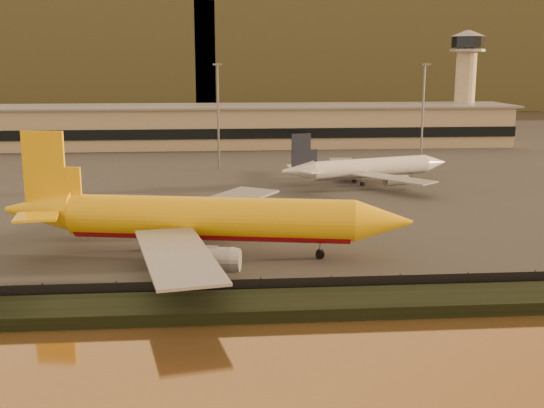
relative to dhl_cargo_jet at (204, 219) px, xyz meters
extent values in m
plane|color=black|center=(12.57, -4.74, -5.23)|extent=(900.00, 900.00, 0.00)
cube|color=black|center=(12.57, -21.74, -4.53)|extent=(320.00, 7.00, 1.40)
cube|color=#2D2D2D|center=(12.57, 90.26, -5.13)|extent=(320.00, 220.00, 0.20)
cube|color=black|center=(12.57, -17.74, -3.93)|extent=(300.00, 0.05, 2.20)
cube|color=tan|center=(12.57, 120.26, 0.97)|extent=(160.00, 22.00, 12.00)
cube|color=black|center=(12.57, 109.06, -0.03)|extent=(160.00, 0.60, 3.00)
cube|color=gray|center=(12.57, 120.26, 7.27)|extent=(164.00, 24.00, 0.60)
cylinder|color=tan|center=(82.57, 126.26, 9.97)|extent=(6.40, 6.40, 30.00)
cylinder|color=black|center=(82.57, 126.26, 26.72)|extent=(10.40, 10.40, 3.50)
cone|color=gray|center=(82.57, 126.26, 29.47)|extent=(11.20, 11.20, 2.00)
cylinder|color=gray|center=(82.57, 126.26, 24.17)|extent=(11.20, 11.20, 0.80)
cylinder|color=slate|center=(2.57, 75.26, 7.47)|extent=(0.50, 0.50, 25.00)
cube|color=slate|center=(2.57, 75.26, 20.17)|extent=(2.20, 2.20, 0.40)
cylinder|color=slate|center=(52.57, 73.26, 7.47)|extent=(0.50, 0.50, 25.00)
cube|color=slate|center=(52.57, 73.26, 20.17)|extent=(2.20, 2.20, 0.40)
cube|color=brown|center=(102.57, 335.26, 29.77)|extent=(220.00, 160.00, 70.00)
cylinder|color=yellow|center=(1.01, -0.19, 0.30)|extent=(39.26, 12.82, 5.62)
cylinder|color=#A6090F|center=(1.01, -0.19, -0.68)|extent=(37.97, 11.40, 4.38)
cone|color=yellow|center=(23.83, -4.55, 0.30)|extent=(8.48, 6.94, 5.62)
cone|color=yellow|center=(-22.87, 4.37, 0.73)|extent=(10.61, 7.34, 5.62)
cube|color=yellow|center=(-21.81, 4.16, 6.91)|extent=(5.92, 1.56, 9.83)
cube|color=yellow|center=(-19.69, 9.48, 1.15)|extent=(7.31, 7.28, 0.34)
cube|color=yellow|center=(-21.80, -1.56, 1.15)|extent=(6.03, 5.97, 0.34)
cube|color=gray|center=(2.76, 14.71, -0.68)|extent=(19.53, 24.53, 0.34)
cylinder|color=gray|center=(4.73, 10.62, -2.22)|extent=(6.95, 4.25, 3.09)
cube|color=gray|center=(-2.86, -14.69, -0.68)|extent=(12.14, 25.32, 0.34)
cylinder|color=gray|center=(0.48, -11.61, -2.22)|extent=(6.95, 4.25, 3.09)
cylinder|color=black|center=(15.60, -2.98, -4.41)|extent=(1.40, 1.20, 1.24)
cylinder|color=slate|center=(15.60, -2.98, -3.77)|extent=(0.22, 0.22, 2.53)
cylinder|color=black|center=(-3.44, -1.92, -4.41)|extent=(1.40, 1.20, 1.24)
cylinder|color=slate|center=(-3.44, -1.92, -3.77)|extent=(0.22, 0.22, 2.53)
cylinder|color=black|center=(-2.49, 3.05, -4.41)|extent=(1.40, 1.20, 1.24)
cylinder|color=slate|center=(-2.49, 3.05, -3.77)|extent=(0.22, 0.22, 2.53)
cylinder|color=silver|center=(35.05, 52.18, -1.38)|extent=(27.54, 12.02, 3.84)
cylinder|color=gray|center=(35.05, 52.18, -2.05)|extent=(26.56, 10.98, 3.00)
cone|color=silver|center=(50.80, 57.17, -1.38)|extent=(6.29, 5.29, 3.84)
cone|color=silver|center=(18.56, 46.96, -1.09)|extent=(7.76, 5.75, 3.84)
cube|color=black|center=(19.29, 47.20, 3.13)|extent=(4.12, 1.57, 6.73)
cube|color=silver|center=(18.86, 51.09, -0.81)|extent=(3.87, 3.68, 0.23)
cube|color=silver|center=(21.18, 43.76, -0.81)|extent=(5.25, 5.21, 0.23)
cube|color=gray|center=(31.12, 62.03, -2.05)|extent=(6.70, 17.66, 0.23)
cylinder|color=gray|center=(33.74, 60.14, -3.11)|extent=(5.04, 3.41, 2.11)
cube|color=gray|center=(37.51, 41.88, -2.05)|extent=(15.17, 16.76, 0.23)
cylinder|color=gray|center=(38.55, 44.93, -3.11)|extent=(5.04, 3.41, 2.11)
cylinder|color=black|center=(45.12, 55.38, -4.61)|extent=(1.01, 0.90, 0.85)
cylinder|color=slate|center=(45.12, 55.38, -4.17)|extent=(0.20, 0.20, 1.73)
cylinder|color=black|center=(32.82, 49.67, -4.61)|extent=(1.01, 0.90, 0.85)
cylinder|color=slate|center=(32.82, 49.67, -4.17)|extent=(0.20, 0.20, 1.73)
cylinder|color=black|center=(31.78, 52.96, -4.61)|extent=(1.01, 0.90, 0.85)
cylinder|color=slate|center=(31.78, 52.96, -4.17)|extent=(0.20, 0.20, 1.73)
cube|color=yellow|center=(20.95, 22.34, -4.15)|extent=(4.20, 2.54, 1.76)
cube|color=silver|center=(-13.47, 25.28, -4.12)|extent=(4.34, 2.54, 1.83)
camera|label=1|loc=(1.72, -90.71, 21.32)|focal=45.00mm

